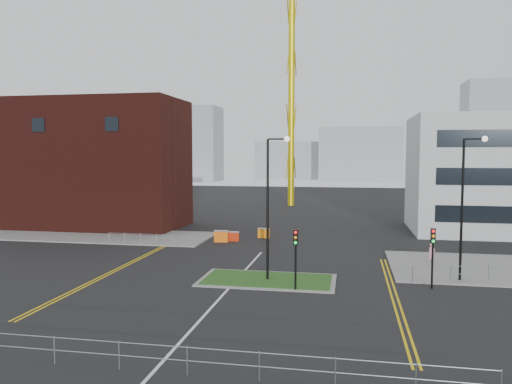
# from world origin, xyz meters

# --- Properties ---
(ground) EXTENTS (200.00, 200.00, 0.00)m
(ground) POSITION_xyz_m (0.00, 0.00, 0.00)
(ground) COLOR black
(ground) RESTS_ON ground
(pavement_left) EXTENTS (28.00, 8.00, 0.12)m
(pavement_left) POSITION_xyz_m (-20.00, 22.00, 0.06)
(pavement_left) COLOR slate
(pavement_left) RESTS_ON ground
(island_kerb) EXTENTS (8.60, 4.60, 0.08)m
(island_kerb) POSITION_xyz_m (2.00, 8.00, 0.04)
(island_kerb) COLOR slate
(island_kerb) RESTS_ON ground
(grass_island) EXTENTS (8.00, 4.00, 0.12)m
(grass_island) POSITION_xyz_m (2.00, 8.00, 0.06)
(grass_island) COLOR #1E4416
(grass_island) RESTS_ON ground
(brick_building) EXTENTS (24.20, 10.07, 14.24)m
(brick_building) POSITION_xyz_m (-22.97, 28.00, 6.85)
(brick_building) COLOR #3F140F
(brick_building) RESTS_ON ground
(tower_crane) EXTENTS (52.88, 5.64, 41.88)m
(tower_crane) POSITION_xyz_m (3.50, 55.48, 28.71)
(tower_crane) COLOR #D2BD0C
(tower_crane) RESTS_ON ground
(streetlamp_island) EXTENTS (1.46, 0.36, 9.18)m
(streetlamp_island) POSITION_xyz_m (2.22, 8.00, 5.41)
(streetlamp_island) COLOR black
(streetlamp_island) RESTS_ON ground
(streetlamp_right_near) EXTENTS (1.46, 0.36, 9.18)m
(streetlamp_right_near) POSITION_xyz_m (14.22, 10.00, 5.41)
(streetlamp_right_near) COLOR black
(streetlamp_right_near) RESTS_ON ground
(traffic_light_island) EXTENTS (0.28, 0.33, 3.65)m
(traffic_light_island) POSITION_xyz_m (4.00, 5.98, 2.57)
(traffic_light_island) COLOR black
(traffic_light_island) RESTS_ON ground
(traffic_light_right) EXTENTS (0.28, 0.33, 3.65)m
(traffic_light_right) POSITION_xyz_m (12.00, 7.98, 2.57)
(traffic_light_right) COLOR black
(traffic_light_right) RESTS_ON ground
(railing_front) EXTENTS (24.05, 0.05, 1.10)m
(railing_front) POSITION_xyz_m (0.00, -6.00, 0.78)
(railing_front) COLOR gray
(railing_front) RESTS_ON ground
(railing_left) EXTENTS (6.05, 0.05, 1.10)m
(railing_left) POSITION_xyz_m (-11.00, 18.00, 0.74)
(railing_left) COLOR gray
(railing_left) RESTS_ON ground
(centre_line) EXTENTS (0.15, 30.00, 0.01)m
(centre_line) POSITION_xyz_m (0.00, 2.00, 0.01)
(centre_line) COLOR silver
(centre_line) RESTS_ON ground
(yellow_left_a) EXTENTS (0.12, 24.00, 0.01)m
(yellow_left_a) POSITION_xyz_m (-9.00, 10.00, 0.01)
(yellow_left_a) COLOR gold
(yellow_left_a) RESTS_ON ground
(yellow_left_b) EXTENTS (0.12, 24.00, 0.01)m
(yellow_left_b) POSITION_xyz_m (-8.70, 10.00, 0.01)
(yellow_left_b) COLOR gold
(yellow_left_b) RESTS_ON ground
(yellow_right_a) EXTENTS (0.12, 20.00, 0.01)m
(yellow_right_a) POSITION_xyz_m (9.50, 6.00, 0.01)
(yellow_right_a) COLOR gold
(yellow_right_a) RESTS_ON ground
(yellow_right_b) EXTENTS (0.12, 20.00, 0.01)m
(yellow_right_b) POSITION_xyz_m (9.80, 6.00, 0.01)
(yellow_right_b) COLOR gold
(yellow_right_b) RESTS_ON ground
(skyline_a) EXTENTS (18.00, 12.00, 22.00)m
(skyline_a) POSITION_xyz_m (-40.00, 120.00, 11.00)
(skyline_a) COLOR gray
(skyline_a) RESTS_ON ground
(skyline_b) EXTENTS (24.00, 12.00, 16.00)m
(skyline_b) POSITION_xyz_m (10.00, 130.00, 8.00)
(skyline_b) COLOR gray
(skyline_b) RESTS_ON ground
(skyline_c) EXTENTS (14.00, 12.00, 28.00)m
(skyline_c) POSITION_xyz_m (45.00, 125.00, 14.00)
(skyline_c) COLOR gray
(skyline_c) RESTS_ON ground
(skyline_d) EXTENTS (30.00, 12.00, 12.00)m
(skyline_d) POSITION_xyz_m (-8.00, 140.00, 6.00)
(skyline_d) COLOR gray
(skyline_d) RESTS_ON ground
(pedestrian) EXTENTS (0.68, 0.61, 1.55)m
(pedestrian) POSITION_xyz_m (13.08, 15.18, 0.78)
(pedestrian) COLOR pink
(pedestrian) RESTS_ON ground
(barrier_left) EXTENTS (1.31, 0.58, 1.06)m
(barrier_left) POSITION_xyz_m (-4.48, 21.07, 0.58)
(barrier_left) COLOR orange
(barrier_left) RESTS_ON ground
(barrier_mid) EXTENTS (1.09, 0.45, 0.89)m
(barrier_mid) POSITION_xyz_m (-3.48, 21.73, 0.48)
(barrier_mid) COLOR red
(barrier_mid) RESTS_ON ground
(barrier_right) EXTENTS (1.14, 0.46, 0.94)m
(barrier_right) POSITION_xyz_m (-1.00, 24.00, 0.51)
(barrier_right) COLOR orange
(barrier_right) RESTS_ON ground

